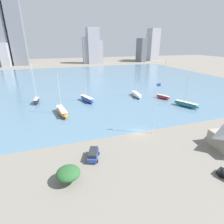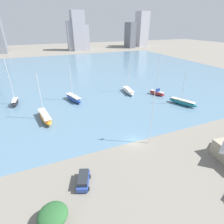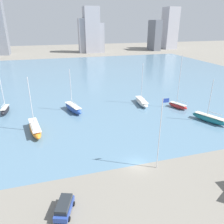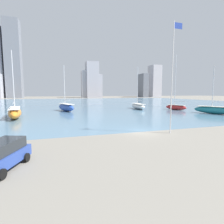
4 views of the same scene
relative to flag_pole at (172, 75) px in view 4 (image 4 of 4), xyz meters
The scene contains 10 objects.
ground_plane 8.12m from the flag_pole, 151.42° to the left, with size 500.00×500.00×0.00m, color gray.
harbor_water 72.16m from the flag_pole, 92.53° to the left, with size 180.00×140.00×0.00m.
flag_pole is the anchor object (origin of this frame).
distant_city_skyline 174.96m from the flag_pole, 99.37° to the left, with size 224.24×24.48×74.53m.
sailboat_red 33.29m from the flag_pole, 51.58° to the left, with size 4.41×6.73×16.20m.
sailboat_orange 30.90m from the flag_pole, 136.28° to the left, with size 4.17×11.18×13.54m.
sailboat_white 34.28m from the flag_pole, 71.23° to the left, with size 3.51×9.88×13.23m.
sailboat_teal 27.54m from the flag_pole, 31.89° to the left, with size 5.99×9.76×11.60m.
sailboat_blue 34.46m from the flag_pole, 109.56° to the left, with size 5.23×9.86×12.67m.
parked_suv_blue 19.18m from the flag_pole, 161.80° to the right, with size 3.28×4.70×1.87m.
Camera 4 is at (-10.33, -20.21, 5.07)m, focal length 28.00 mm.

